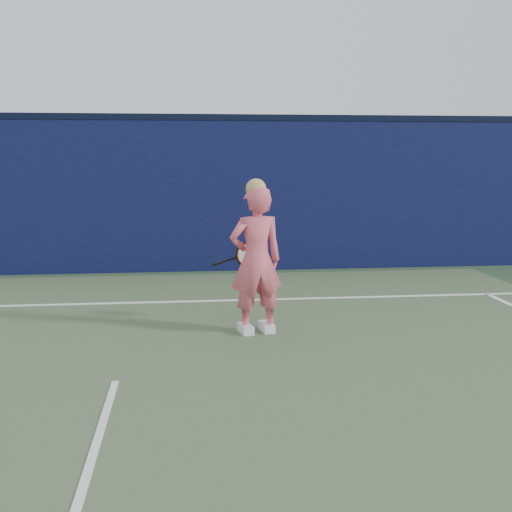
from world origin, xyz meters
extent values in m
plane|color=#294228|center=(0.00, 0.00, 0.00)|extent=(80.00, 80.00, 0.00)
cube|color=black|center=(0.00, 6.50, 1.25)|extent=(24.00, 0.40, 2.50)
cube|color=black|center=(0.00, 6.50, 2.55)|extent=(24.00, 0.42, 0.10)
imported|color=#E95A6C|center=(1.37, 2.44, 0.80)|extent=(0.65, 0.49, 1.61)
sphere|color=tan|center=(1.37, 2.44, 1.58)|extent=(0.22, 0.22, 0.22)
cube|color=white|center=(1.49, 2.46, 0.05)|extent=(0.17, 0.30, 0.10)
cube|color=white|center=(1.25, 2.41, 0.05)|extent=(0.17, 0.30, 0.10)
torus|color=black|center=(1.32, 2.86, 0.81)|extent=(0.30, 0.16, 0.30)
torus|color=gold|center=(1.32, 2.86, 0.81)|extent=(0.24, 0.12, 0.25)
cylinder|color=beige|center=(1.32, 2.86, 0.81)|extent=(0.24, 0.11, 0.24)
cylinder|color=black|center=(1.09, 2.85, 0.75)|extent=(0.27, 0.08, 0.10)
cylinder|color=black|center=(0.97, 2.85, 0.71)|extent=(0.13, 0.06, 0.07)
cube|color=white|center=(0.00, 4.00, 0.01)|extent=(11.00, 0.08, 0.01)
camera|label=1|loc=(0.62, -4.36, 1.92)|focal=45.00mm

